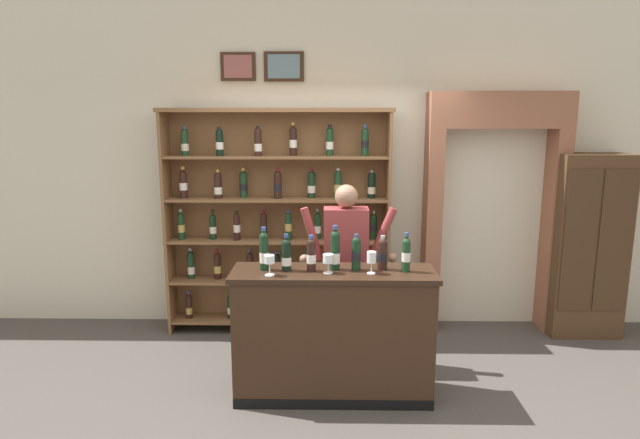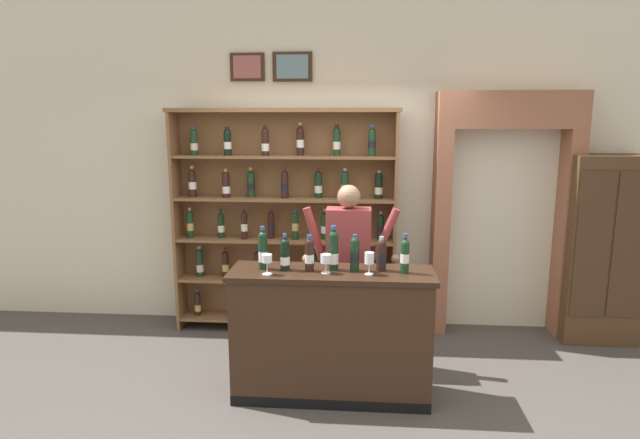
# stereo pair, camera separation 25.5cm
# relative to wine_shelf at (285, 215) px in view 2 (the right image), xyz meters

# --- Properties ---
(ground_plane) EXTENTS (14.00, 14.00, 0.02)m
(ground_plane) POSITION_rel_wine_shelf_xyz_m (0.56, -1.33, -1.21)
(ground_plane) COLOR #47423D
(back_wall) EXTENTS (12.00, 0.19, 3.41)m
(back_wall) POSITION_rel_wine_shelf_xyz_m (0.56, 0.31, 0.51)
(back_wall) COLOR beige
(back_wall) RESTS_ON ground
(wine_shelf) EXTENTS (2.27, 0.32, 2.26)m
(wine_shelf) POSITION_rel_wine_shelf_xyz_m (0.00, 0.00, 0.00)
(wine_shelf) COLOR brown
(wine_shelf) RESTS_ON ground
(archway_doorway) EXTENTS (1.39, 0.45, 2.42)m
(archway_doorway) POSITION_rel_wine_shelf_xyz_m (2.18, 0.18, 0.20)
(archway_doorway) COLOR #935B42
(archway_doorway) RESTS_ON ground
(side_cabinet) EXTENTS (0.70, 0.45, 1.83)m
(side_cabinet) POSITION_rel_wine_shelf_xyz_m (3.08, -0.02, -0.28)
(side_cabinet) COLOR #4C331E
(side_cabinet) RESTS_ON ground
(tasting_counter) EXTENTS (1.56, 0.48, 1.02)m
(tasting_counter) POSITION_rel_wine_shelf_xyz_m (0.55, -1.34, -0.69)
(tasting_counter) COLOR #382316
(tasting_counter) RESTS_ON ground
(shopkeeper) EXTENTS (0.85, 0.22, 1.61)m
(shopkeeper) POSITION_rel_wine_shelf_xyz_m (0.66, -0.76, -0.21)
(shopkeeper) COLOR #2D3347
(shopkeeper) RESTS_ON ground
(tasting_bottle_riserva) EXTENTS (0.07, 0.07, 0.33)m
(tasting_bottle_riserva) POSITION_rel_wine_shelf_xyz_m (0.02, -1.31, -0.03)
(tasting_bottle_riserva) COLOR black
(tasting_bottle_riserva) RESTS_ON tasting_counter
(tasting_bottle_bianco) EXTENTS (0.07, 0.07, 0.28)m
(tasting_bottle_bianco) POSITION_rel_wine_shelf_xyz_m (0.19, -1.33, -0.05)
(tasting_bottle_bianco) COLOR black
(tasting_bottle_bianco) RESTS_ON tasting_counter
(tasting_bottle_rosso) EXTENTS (0.07, 0.07, 0.28)m
(tasting_bottle_rosso) POSITION_rel_wine_shelf_xyz_m (0.38, -1.34, -0.04)
(tasting_bottle_rosso) COLOR black
(tasting_bottle_rosso) RESTS_ON tasting_counter
(tasting_bottle_super_tuscan) EXTENTS (0.08, 0.08, 0.35)m
(tasting_bottle_super_tuscan) POSITION_rel_wine_shelf_xyz_m (0.56, -1.30, -0.02)
(tasting_bottle_super_tuscan) COLOR black
(tasting_bottle_super_tuscan) RESTS_ON tasting_counter
(tasting_bottle_brunello) EXTENTS (0.07, 0.07, 0.28)m
(tasting_bottle_brunello) POSITION_rel_wine_shelf_xyz_m (0.72, -1.31, -0.04)
(tasting_bottle_brunello) COLOR black
(tasting_bottle_brunello) RESTS_ON tasting_counter
(tasting_bottle_chianti) EXTENTS (0.08, 0.08, 0.27)m
(tasting_bottle_chianti) POSITION_rel_wine_shelf_xyz_m (0.92, -1.29, -0.05)
(tasting_bottle_chianti) COLOR black
(tasting_bottle_chianti) RESTS_ON tasting_counter
(tasting_bottle_prosecco) EXTENTS (0.07, 0.07, 0.30)m
(tasting_bottle_prosecco) POSITION_rel_wine_shelf_xyz_m (1.10, -1.34, -0.04)
(tasting_bottle_prosecco) COLOR #19381E
(tasting_bottle_prosecco) RESTS_ON tasting_counter
(wine_glass_left) EXTENTS (0.08, 0.08, 0.15)m
(wine_glass_left) POSITION_rel_wine_shelf_xyz_m (0.51, -1.39, -0.07)
(wine_glass_left) COLOR silver
(wine_glass_left) RESTS_ON tasting_counter
(wine_glass_right) EXTENTS (0.07, 0.07, 0.17)m
(wine_glass_right) POSITION_rel_wine_shelf_xyz_m (0.83, -1.40, -0.06)
(wine_glass_right) COLOR silver
(wine_glass_right) RESTS_ON tasting_counter
(wine_glass_spare) EXTENTS (0.08, 0.08, 0.15)m
(wine_glass_spare) POSITION_rel_wine_shelf_xyz_m (0.08, -1.46, -0.06)
(wine_glass_spare) COLOR silver
(wine_glass_spare) RESTS_ON tasting_counter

